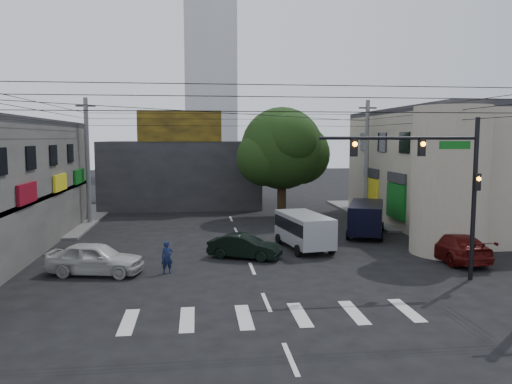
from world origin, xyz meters
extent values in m
plane|color=black|center=(0.00, 0.00, 0.00)|extent=(160.00, 160.00, 0.00)
cube|color=#514F4C|center=(18.00, 18.00, 0.07)|extent=(16.00, 16.00, 0.15)
cube|color=gray|center=(18.00, 13.00, 4.00)|extent=(14.00, 18.00, 8.00)
cylinder|color=gray|center=(11.00, 4.00, 4.00)|extent=(4.00, 4.00, 8.00)
cube|color=#232326|center=(-4.00, 26.00, 3.00)|extent=(14.00, 10.00, 6.00)
cube|color=olive|center=(-4.00, 21.10, 7.30)|extent=(7.00, 0.30, 2.60)
cube|color=silver|center=(0.00, 70.00, 22.00)|extent=(9.00, 9.00, 44.00)
cylinder|color=black|center=(4.00, 17.00, 2.20)|extent=(0.70, 0.70, 4.40)
sphere|color=black|center=(4.00, 17.00, 5.50)|extent=(6.40, 6.40, 6.40)
cylinder|color=black|center=(9.50, -1.00, 3.60)|extent=(0.20, 0.20, 7.20)
cylinder|color=black|center=(6.00, -1.00, 6.30)|extent=(7.00, 0.14, 0.14)
cube|color=black|center=(7.00, -1.00, 5.90)|extent=(0.28, 0.22, 0.75)
cube|color=black|center=(4.00, -1.00, 5.90)|extent=(0.28, 0.22, 0.75)
sphere|color=orange|center=(7.00, -1.14, 6.05)|extent=(0.20, 0.20, 0.20)
sphere|color=orange|center=(4.00, -1.14, 6.05)|extent=(0.20, 0.20, 0.20)
cube|color=#0D5C16|center=(8.50, -1.00, 6.00)|extent=(1.40, 0.06, 0.35)
cylinder|color=#59595B|center=(-10.50, 16.00, 4.60)|extent=(0.32, 0.32, 9.20)
cylinder|color=#59595B|center=(10.50, 16.00, 4.60)|extent=(0.32, 0.32, 9.20)
imported|color=black|center=(-0.16, 4.14, 0.63)|extent=(4.22, 4.83, 1.26)
imported|color=#BABAB6|center=(-7.34, 1.87, 0.75)|extent=(3.53, 5.13, 1.51)
imported|color=#470B0A|center=(10.50, 2.51, 0.72)|extent=(2.52, 5.18, 1.45)
imported|color=#111C3E|center=(-4.03, 1.65, 0.76)|extent=(0.73, 0.63, 1.52)
camera|label=1|loc=(-2.59, -21.47, 6.31)|focal=35.00mm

